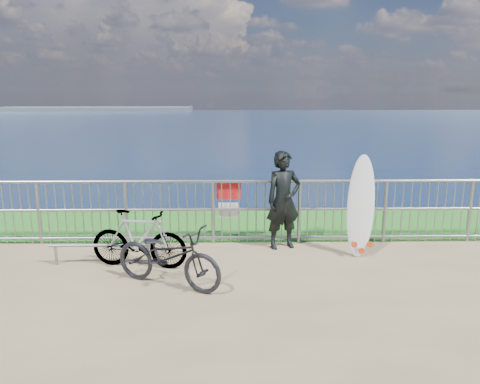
{
  "coord_description": "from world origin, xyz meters",
  "views": [
    {
      "loc": [
        -0.17,
        -6.25,
        2.63
      ],
      "look_at": [
        -0.04,
        1.2,
        1.0
      ],
      "focal_mm": 35.0,
      "sensor_mm": 36.0,
      "label": 1
    }
  ],
  "objects_px": {
    "surfboard": "(361,210)",
    "surfer": "(283,200)",
    "bicycle_near": "(168,256)",
    "bicycle_far": "(139,239)"
  },
  "relations": [
    {
      "from": "surfboard",
      "to": "surfer",
      "type": "bearing_deg",
      "value": 162.9
    },
    {
      "from": "surfer",
      "to": "bicycle_near",
      "type": "distance_m",
      "value": 2.37
    },
    {
      "from": "bicycle_near",
      "to": "bicycle_far",
      "type": "relative_size",
      "value": 1.1
    },
    {
      "from": "surfer",
      "to": "bicycle_far",
      "type": "distance_m",
      "value": 2.45
    },
    {
      "from": "bicycle_near",
      "to": "surfboard",
      "type": "bearing_deg",
      "value": -41.11
    },
    {
      "from": "surfer",
      "to": "bicycle_near",
      "type": "xyz_separation_m",
      "value": [
        -1.73,
        -1.57,
        -0.4
      ]
    },
    {
      "from": "surfer",
      "to": "surfboard",
      "type": "bearing_deg",
      "value": -34.85
    },
    {
      "from": "surfer",
      "to": "bicycle_far",
      "type": "xyz_separation_m",
      "value": [
        -2.26,
        -0.87,
        -0.38
      ]
    },
    {
      "from": "surfboard",
      "to": "bicycle_far",
      "type": "height_order",
      "value": "surfboard"
    },
    {
      "from": "surfboard",
      "to": "bicycle_far",
      "type": "bearing_deg",
      "value": -171.75
    }
  ]
}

